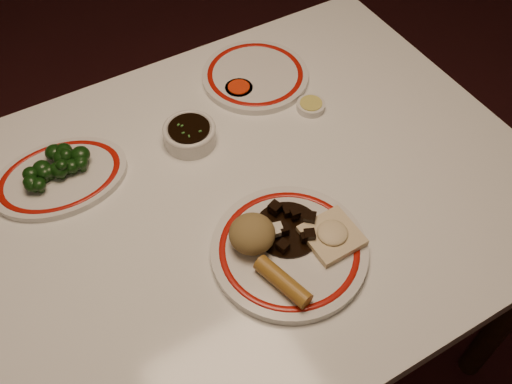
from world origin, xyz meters
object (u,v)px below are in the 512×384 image
object	(u,v)px
spring_roll	(283,281)
stirfry_heap	(288,228)
main_plate	(289,250)
fried_wonton	(332,235)
soy_bowl	(190,135)
broccoli_pile	(57,165)
dining_table	(240,219)
broccoli_plate	(60,177)
rice_mound	(252,234)

from	to	relation	value
spring_roll	stirfry_heap	distance (m)	0.12
main_plate	fried_wonton	distance (m)	0.08
fried_wonton	spring_roll	bearing A→B (deg)	-163.60
stirfry_heap	soy_bowl	size ratio (longest dim) A/B	1.14
broccoli_pile	spring_roll	bearing A→B (deg)	-60.73
dining_table	fried_wonton	size ratio (longest dim) A/B	12.40
main_plate	soy_bowl	distance (m)	0.34
dining_table	broccoli_plate	xyz separation A→B (m)	(-0.30, 0.21, 0.10)
spring_roll	broccoli_plate	distance (m)	0.51
broccoli_plate	stirfry_heap	bearing A→B (deg)	-46.84
main_plate	rice_mound	size ratio (longest dim) A/B	4.09
broccoli_plate	soy_bowl	bearing A→B (deg)	-7.53
dining_table	soy_bowl	xyz separation A→B (m)	(-0.02, 0.17, 0.11)
rice_mound	broccoli_plate	world-z (taller)	rice_mound
rice_mound	fried_wonton	distance (m)	0.15
dining_table	rice_mound	xyz separation A→B (m)	(-0.04, -0.13, 0.14)
rice_mound	stirfry_heap	world-z (taller)	rice_mound
spring_roll	main_plate	bearing A→B (deg)	33.75
rice_mound	spring_roll	distance (m)	0.10
dining_table	rice_mound	bearing A→B (deg)	-108.76
broccoli_plate	broccoli_pile	distance (m)	0.03
spring_roll	broccoli_plate	size ratio (longest dim) A/B	0.39
main_plate	broccoli_plate	world-z (taller)	main_plate
rice_mound	main_plate	bearing A→B (deg)	-39.15
dining_table	soy_bowl	world-z (taller)	soy_bowl
rice_mound	soy_bowl	bearing A→B (deg)	86.03
main_plate	broccoli_plate	xyz separation A→B (m)	(-0.31, 0.38, -0.00)
spring_roll	fried_wonton	size ratio (longest dim) A/B	1.16
main_plate	stirfry_heap	size ratio (longest dim) A/B	2.73
rice_mound	spring_roll	size ratio (longest dim) A/B	0.75
dining_table	main_plate	distance (m)	0.20
rice_mound	spring_roll	bearing A→B (deg)	-89.30
broccoli_plate	fried_wonton	bearing A→B (deg)	-46.19
spring_roll	broccoli_pile	size ratio (longest dim) A/B	0.79
main_plate	spring_roll	world-z (taller)	spring_roll
dining_table	spring_roll	world-z (taller)	spring_roll
rice_mound	soy_bowl	size ratio (longest dim) A/B	0.76
dining_table	rice_mound	size ratio (longest dim) A/B	14.28
main_plate	stirfry_heap	xyz separation A→B (m)	(0.02, 0.03, 0.02)
broccoli_pile	stirfry_heap	bearing A→B (deg)	-47.80
broccoli_plate	rice_mound	bearing A→B (deg)	-53.04
stirfry_heap	broccoli_plate	bearing A→B (deg)	133.16
main_plate	broccoli_pile	xyz separation A→B (m)	(-0.30, 0.39, 0.03)
rice_mound	stirfry_heap	size ratio (longest dim) A/B	0.67
dining_table	spring_roll	distance (m)	0.26
stirfry_heap	broccoli_pile	bearing A→B (deg)	132.20
main_plate	stirfry_heap	bearing A→B (deg)	63.02
rice_mound	spring_roll	xyz separation A→B (m)	(0.00, -0.10, -0.01)
spring_roll	broccoli_plate	xyz separation A→B (m)	(-0.25, 0.44, -0.02)
spring_roll	soy_bowl	xyz separation A→B (m)	(0.02, 0.40, -0.01)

